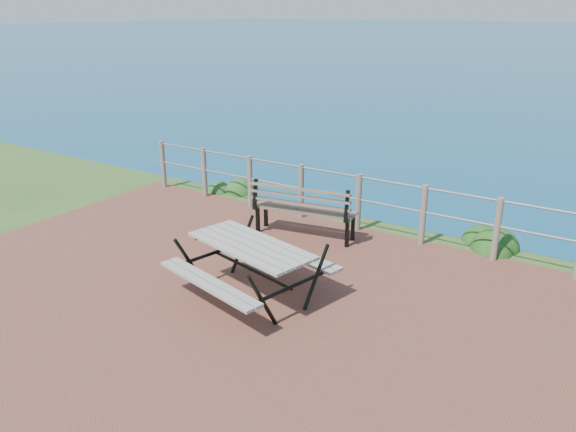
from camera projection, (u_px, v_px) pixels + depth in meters
ground at (239, 313)px, 7.12m from camera, size 10.00×7.00×0.12m
safety_railing at (359, 199)px, 9.55m from camera, size 9.40×0.10×1.00m
picnic_table at (251, 264)px, 7.34m from camera, size 1.90×1.51×0.75m
park_bench at (305, 201)px, 9.27m from camera, size 1.77×0.72×0.97m
shrub_lip_west at (230, 191)px, 11.89m from camera, size 0.75×0.75×0.49m
shrub_lip_east at (484, 248)px, 9.06m from camera, size 0.84×0.84×0.60m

